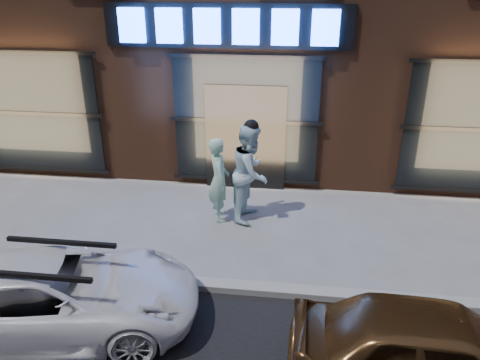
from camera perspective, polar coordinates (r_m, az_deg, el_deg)
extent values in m
plane|color=slate|center=(7.64, -2.88, -13.10)|extent=(90.00, 90.00, 0.00)
cube|color=gray|center=(7.60, -2.89, -12.73)|extent=(60.00, 0.25, 0.12)
cube|color=black|center=(10.12, -1.61, 18.24)|extent=(5.20, 0.06, 0.90)
cube|color=black|center=(10.54, 0.67, 5.11)|extent=(1.80, 0.10, 2.40)
cube|color=#FFBF72|center=(12.09, -23.76, 7.53)|extent=(3.00, 0.04, 2.60)
cube|color=black|center=(12.06, -23.85, 7.48)|extent=(3.20, 0.06, 2.80)
cube|color=#FFBF72|center=(10.48, 0.72, 7.29)|extent=(3.00, 0.04, 2.60)
cube|color=black|center=(10.44, 0.69, 7.23)|extent=(3.20, 0.06, 2.80)
cube|color=#2659FF|center=(10.54, -13.04, 17.91)|extent=(0.55, 0.12, 0.70)
cube|color=#2659FF|center=(10.30, -8.63, 18.10)|extent=(0.55, 0.12, 0.70)
cube|color=#2659FF|center=(10.12, -4.03, 18.20)|extent=(0.55, 0.12, 0.70)
cube|color=#2659FF|center=(9.99, 0.71, 18.18)|extent=(0.55, 0.12, 0.70)
cube|color=#2659FF|center=(9.93, 5.54, 18.05)|extent=(0.55, 0.12, 0.70)
cube|color=#2659FF|center=(9.94, 10.38, 17.79)|extent=(0.55, 0.12, 0.70)
imported|color=#A6DAB5|center=(9.24, -2.59, 0.04)|extent=(0.60, 0.73, 1.72)
imported|color=white|center=(9.25, 1.33, 0.93)|extent=(0.91, 1.08, 1.97)
imported|color=white|center=(7.08, -21.72, -12.88)|extent=(4.27, 2.67, 1.10)
imported|color=brown|center=(6.19, 22.95, -18.79)|extent=(3.46, 1.45, 1.17)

